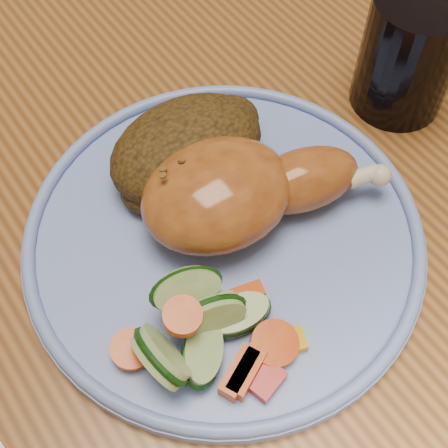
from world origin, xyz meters
name	(u,v)px	position (x,y,z in m)	size (l,w,h in m)	color
ground	(220,383)	(0.00, 0.00, 0.00)	(4.00, 4.00, 0.00)	brown
dining_table	(216,174)	(0.00, 0.00, 0.67)	(0.90, 1.40, 0.75)	brown
plate	(224,238)	(-0.07, -0.11, 0.76)	(0.31, 0.31, 0.01)	#6E89D6
plate_rim	(224,231)	(-0.07, -0.11, 0.77)	(0.30, 0.30, 0.01)	#6E89D6
chicken_leg	(239,191)	(-0.05, -0.10, 0.79)	(0.19, 0.12, 0.06)	#A65A22
rice_pilaf	(189,148)	(-0.05, -0.04, 0.78)	(0.14, 0.09, 0.06)	#422E10
vegetable_pile	(206,331)	(-0.13, -0.17, 0.78)	(0.12, 0.11, 0.06)	#A50A05
drinking_glass	(409,54)	(0.15, -0.08, 0.80)	(0.08, 0.08, 0.11)	black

